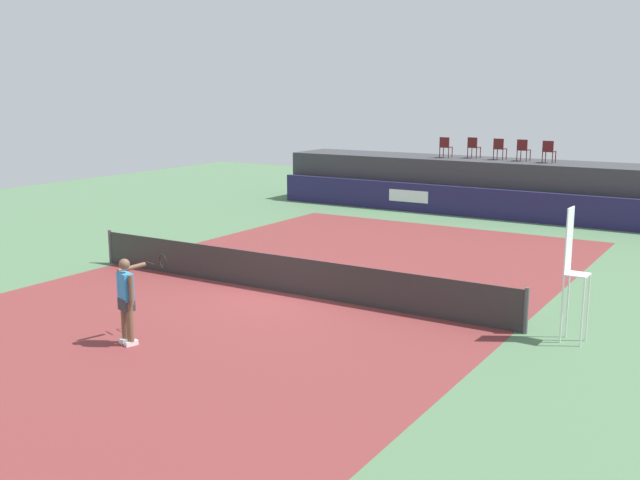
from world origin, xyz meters
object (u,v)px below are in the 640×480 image
(spectator_chair_right, at_px, (523,149))
(net_post_near, at_px, (110,247))
(spectator_chair_far_left, at_px, (445,146))
(spectator_chair_left, at_px, (474,147))
(spectator_chair_far_right, at_px, (549,151))
(spectator_chair_center, at_px, (500,148))
(umpire_chair, at_px, (572,265))
(net_post_far, at_px, (526,311))
(tennis_player, at_px, (127,298))

(spectator_chair_right, xyz_separation_m, net_post_near, (-7.65, -15.24, -2.19))
(spectator_chair_far_left, distance_m, spectator_chair_right, 3.31)
(spectator_chair_left, height_order, spectator_chair_far_right, same)
(spectator_chair_center, bearing_deg, spectator_chair_far_right, -8.49)
(umpire_chair, bearing_deg, spectator_chair_center, 113.43)
(spectator_chair_center, height_order, net_post_far, spectator_chair_center)
(spectator_chair_right, xyz_separation_m, umpire_chair, (5.62, -15.23, -1.11))
(spectator_chair_far_right, bearing_deg, net_post_far, -76.34)
(spectator_chair_center, xyz_separation_m, net_post_near, (-6.64, -15.32, -2.19))
(spectator_chair_far_left, bearing_deg, spectator_chair_center, 7.73)
(net_post_near, bearing_deg, spectator_chair_center, 66.58)
(spectator_chair_far_left, xyz_separation_m, umpire_chair, (8.92, -15.01, -1.11))
(spectator_chair_far_right, xyz_separation_m, umpire_chair, (4.52, -15.00, -1.11))
(spectator_chair_far_left, relative_size, net_post_far, 0.89)
(spectator_chair_left, distance_m, spectator_chair_right, 2.24)
(spectator_chair_far_left, xyz_separation_m, net_post_far, (8.04, -15.01, -2.19))
(tennis_player, bearing_deg, spectator_chair_left, 91.00)
(spectator_chair_right, bearing_deg, umpire_chair, -69.76)
(spectator_chair_far_right, xyz_separation_m, net_post_far, (3.65, -15.00, -2.19))
(umpire_chair, relative_size, net_post_far, 2.76)
(spectator_chair_far_right, relative_size, net_post_near, 0.89)
(umpire_chair, distance_m, net_post_near, 13.32)
(net_post_near, xyz_separation_m, net_post_far, (12.40, 0.00, 0.00))
(net_post_far, bearing_deg, spectator_chair_far_right, 103.66)
(spectator_chair_center, bearing_deg, tennis_player, -92.42)
(spectator_chair_far_right, height_order, umpire_chair, spectator_chair_far_right)
(spectator_chair_far_right, bearing_deg, spectator_chair_right, 167.97)
(spectator_chair_center, distance_m, spectator_chair_far_right, 2.14)
(spectator_chair_far_left, bearing_deg, spectator_chair_far_right, -0.09)
(spectator_chair_right, relative_size, spectator_chair_far_right, 1.00)
(net_post_near, bearing_deg, tennis_player, -39.99)
(umpire_chair, bearing_deg, net_post_near, -179.98)
(net_post_far, bearing_deg, spectator_chair_center, 110.62)
(spectator_chair_left, relative_size, umpire_chair, 0.32)
(spectator_chair_left, distance_m, net_post_far, 17.16)
(spectator_chair_far_left, bearing_deg, umpire_chair, -59.28)
(spectator_chair_far_right, xyz_separation_m, net_post_near, (-8.75, -15.00, -2.19))
(spectator_chair_right, bearing_deg, net_post_near, -116.67)
(umpire_chair, xyz_separation_m, net_post_far, (-0.87, -0.00, -1.09))
(spectator_chair_center, height_order, spectator_chair_right, same)
(spectator_chair_left, xyz_separation_m, net_post_near, (-5.43, -15.52, -2.19))
(spectator_chair_far_left, distance_m, net_post_near, 15.78)
(spectator_chair_left, distance_m, spectator_chair_center, 1.22)
(spectator_chair_far_left, bearing_deg, spectator_chair_left, 25.44)
(spectator_chair_right, bearing_deg, net_post_far, -72.70)
(spectator_chair_right, xyz_separation_m, tennis_player, (-1.87, -20.09, -1.73))
(spectator_chair_far_right, bearing_deg, spectator_chair_center, 171.51)
(spectator_chair_left, distance_m, umpire_chair, 17.42)
(spectator_chair_far_right, relative_size, tennis_player, 0.50)
(net_post_far, distance_m, tennis_player, 8.22)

